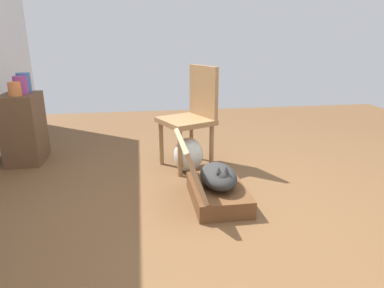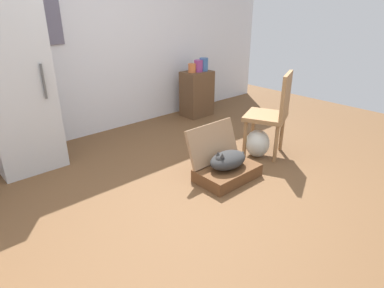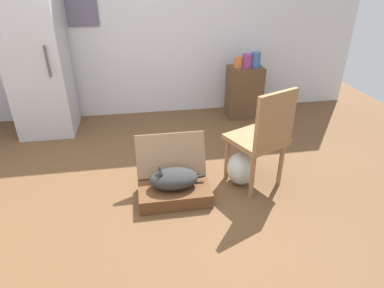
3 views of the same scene
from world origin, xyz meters
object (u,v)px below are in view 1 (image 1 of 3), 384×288
at_px(cat, 218,176).
at_px(side_table, 24,128).
at_px(plastic_bag_white, 188,155).
at_px(chair, 193,113).
at_px(vase_round, 21,85).
at_px(vase_short, 24,83).
at_px(vase_tall, 15,89).
at_px(suitcase_base, 218,193).

distance_m(cat, side_table, 2.16).
distance_m(plastic_bag_white, chair, 0.41).
distance_m(plastic_bag_white, side_table, 1.74).
bearing_deg(cat, vase_round, 55.18).
bearing_deg(side_table, cat, -124.33).
distance_m(plastic_bag_white, vase_round, 1.82).
distance_m(plastic_bag_white, vase_short, 1.86).
bearing_deg(chair, vase_tall, -122.79).
bearing_deg(chair, vase_round, -126.72).
bearing_deg(vase_round, chair, -102.78).
bearing_deg(vase_round, vase_tall, 169.75).
relative_size(side_table, vase_tall, 5.29).
bearing_deg(vase_tall, vase_round, -10.25).
distance_m(cat, vase_short, 2.28).
xyz_separation_m(suitcase_base, plastic_bag_white, (0.68, 0.14, 0.10)).
bearing_deg(vase_round, cat, -124.82).
bearing_deg(vase_short, plastic_bag_white, -111.98).
relative_size(plastic_bag_white, chair, 0.33).
relative_size(side_table, chair, 0.72).
height_order(cat, vase_short, vase_short).
relative_size(suitcase_base, chair, 0.65).
height_order(side_table, vase_tall, vase_tall).
xyz_separation_m(cat, side_table, (1.22, 1.78, 0.14)).
height_order(plastic_bag_white, vase_short, vase_short).
relative_size(cat, plastic_bag_white, 1.56).
bearing_deg(chair, suitcase_base, -18.90).
xyz_separation_m(plastic_bag_white, vase_round, (0.54, 1.61, 0.64)).
xyz_separation_m(side_table, chair, (-0.38, -1.71, 0.18)).
height_order(plastic_bag_white, vase_round, vase_round).
relative_size(vase_tall, vase_round, 0.76).
bearing_deg(plastic_bag_white, vase_short, 68.02).
xyz_separation_m(cat, plastic_bag_white, (0.68, 0.14, -0.05)).
relative_size(plastic_bag_white, vase_tall, 2.46).
bearing_deg(vase_short, vase_tall, 175.33).
bearing_deg(suitcase_base, plastic_bag_white, 11.61).
relative_size(suitcase_base, plastic_bag_white, 1.96).
distance_m(side_table, vase_round, 0.45).
bearing_deg(side_table, vase_tall, -174.53).
height_order(cat, chair, chair).
relative_size(vase_round, chair, 0.18).
bearing_deg(side_table, vase_round, -90.00).
height_order(vase_tall, vase_short, vase_short).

